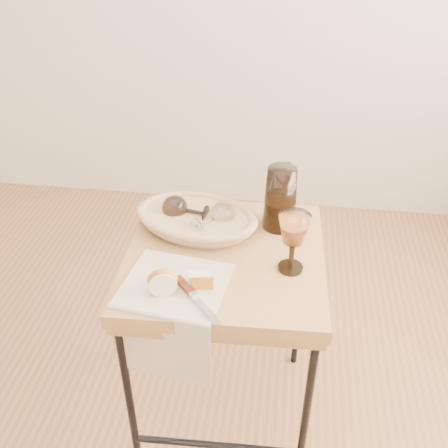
% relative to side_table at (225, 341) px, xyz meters
% --- Properties ---
extents(side_table, '(0.61, 0.61, 0.74)m').
position_rel_side_table_xyz_m(side_table, '(0.00, 0.00, 0.00)').
color(side_table, brown).
rests_on(side_table, floor).
extents(tea_towel, '(0.31, 0.28, 0.01)m').
position_rel_side_table_xyz_m(tea_towel, '(-0.12, -0.16, 0.38)').
color(tea_towel, beige).
rests_on(tea_towel, side_table).
extents(bread_basket, '(0.38, 0.30, 0.06)m').
position_rel_side_table_xyz_m(bread_basket, '(-0.11, 0.12, 0.40)').
color(bread_basket, '#996A3F').
rests_on(bread_basket, side_table).
extents(goblet_lying_a, '(0.15, 0.11, 0.08)m').
position_rel_side_table_xyz_m(goblet_lying_a, '(-0.14, 0.13, 0.43)').
color(goblet_lying_a, '#372920').
rests_on(goblet_lying_a, bread_basket).
extents(goblet_lying_b, '(0.14, 0.15, 0.08)m').
position_rel_side_table_xyz_m(goblet_lying_b, '(-0.05, 0.10, 0.42)').
color(goblet_lying_b, white).
rests_on(goblet_lying_b, bread_basket).
extents(pitcher, '(0.22, 0.27, 0.24)m').
position_rel_side_table_xyz_m(pitcher, '(0.15, 0.17, 0.47)').
color(pitcher, black).
rests_on(pitcher, side_table).
extents(wine_goblet, '(0.11, 0.11, 0.18)m').
position_rel_side_table_xyz_m(wine_goblet, '(0.19, -0.04, 0.46)').
color(wine_goblet, white).
rests_on(wine_goblet, side_table).
extents(apple_half, '(0.09, 0.06, 0.07)m').
position_rel_side_table_xyz_m(apple_half, '(-0.14, -0.19, 0.42)').
color(apple_half, red).
rests_on(apple_half, tea_towel).
extents(apple_wedge, '(0.06, 0.04, 0.04)m').
position_rel_side_table_xyz_m(apple_wedge, '(-0.05, -0.15, 0.40)').
color(apple_wedge, '#FBEECB').
rests_on(apple_wedge, tea_towel).
extents(table_knife, '(0.15, 0.16, 0.02)m').
position_rel_side_table_xyz_m(table_knife, '(-0.05, -0.21, 0.39)').
color(table_knife, silver).
rests_on(table_knife, tea_towel).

